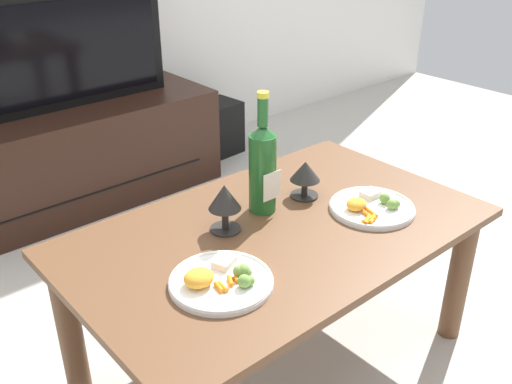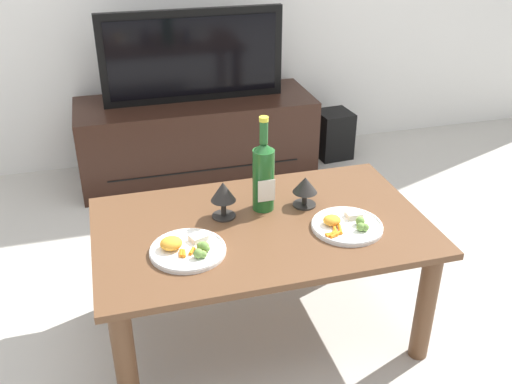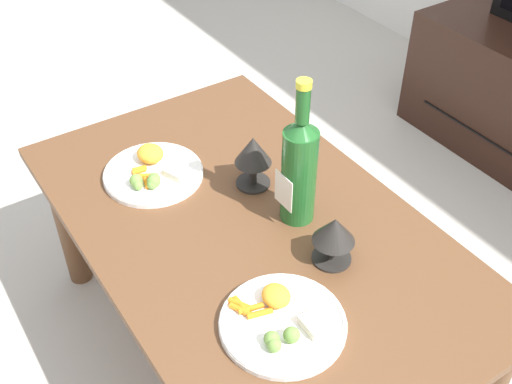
{
  "view_description": "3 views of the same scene",
  "coord_description": "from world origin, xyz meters",
  "px_view_note": "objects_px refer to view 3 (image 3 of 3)",
  "views": [
    {
      "loc": [
        -0.95,
        -1.01,
        1.31
      ],
      "look_at": [
        -0.01,
        0.08,
        0.57
      ],
      "focal_mm": 40.23,
      "sensor_mm": 36.0,
      "label": 1
    },
    {
      "loc": [
        -0.49,
        -1.68,
        1.56
      ],
      "look_at": [
        -0.0,
        0.06,
        0.58
      ],
      "focal_mm": 40.22,
      "sensor_mm": 36.0,
      "label": 2
    },
    {
      "loc": [
        0.9,
        -0.58,
        1.48
      ],
      "look_at": [
        0.0,
        0.02,
        0.58
      ],
      "focal_mm": 44.07,
      "sensor_mm": 36.0,
      "label": 3
    }
  ],
  "objects_px": {
    "goblet_right": "(334,233)",
    "dinner_plate_left": "(153,171)",
    "wine_bottle": "(299,167)",
    "goblet_left": "(253,153)",
    "dining_table": "(250,249)",
    "dinner_plate_right": "(282,321)"
  },
  "relations": [
    {
      "from": "wine_bottle",
      "to": "goblet_left",
      "type": "distance_m",
      "value": 0.16
    },
    {
      "from": "goblet_left",
      "to": "goblet_right",
      "type": "xyz_separation_m",
      "value": [
        0.31,
        0.0,
        -0.02
      ]
    },
    {
      "from": "dining_table",
      "to": "wine_bottle",
      "type": "xyz_separation_m",
      "value": [
        0.04,
        0.11,
        0.23
      ]
    },
    {
      "from": "goblet_right",
      "to": "dinner_plate_left",
      "type": "bearing_deg",
      "value": -157.94
    },
    {
      "from": "goblet_right",
      "to": "dinner_plate_right",
      "type": "bearing_deg",
      "value": -65.75
    },
    {
      "from": "wine_bottle",
      "to": "dining_table",
      "type": "bearing_deg",
      "value": -109.4
    },
    {
      "from": "dining_table",
      "to": "goblet_left",
      "type": "bearing_deg",
      "value": 143.41
    },
    {
      "from": "dining_table",
      "to": "dinner_plate_right",
      "type": "relative_size",
      "value": 4.68
    },
    {
      "from": "goblet_left",
      "to": "dinner_plate_right",
      "type": "bearing_deg",
      "value": -25.95
    },
    {
      "from": "goblet_right",
      "to": "dinner_plate_right",
      "type": "xyz_separation_m",
      "value": [
        0.09,
        -0.19,
        -0.07
      ]
    },
    {
      "from": "dining_table",
      "to": "dinner_plate_left",
      "type": "distance_m",
      "value": 0.32
    },
    {
      "from": "dining_table",
      "to": "dinner_plate_left",
      "type": "height_order",
      "value": "dinner_plate_left"
    },
    {
      "from": "wine_bottle",
      "to": "goblet_right",
      "type": "distance_m",
      "value": 0.17
    },
    {
      "from": "dinner_plate_left",
      "to": "dinner_plate_right",
      "type": "xyz_separation_m",
      "value": [
        0.57,
        -0.0,
        -0.0
      ]
    },
    {
      "from": "wine_bottle",
      "to": "goblet_right",
      "type": "bearing_deg",
      "value": -7.43
    },
    {
      "from": "wine_bottle",
      "to": "dinner_plate_left",
      "type": "distance_m",
      "value": 0.41
    },
    {
      "from": "goblet_left",
      "to": "goblet_right",
      "type": "relative_size",
      "value": 1.19
    },
    {
      "from": "wine_bottle",
      "to": "dinner_plate_right",
      "type": "xyz_separation_m",
      "value": [
        0.24,
        -0.21,
        -0.13
      ]
    },
    {
      "from": "goblet_right",
      "to": "dinner_plate_left",
      "type": "relative_size",
      "value": 0.47
    },
    {
      "from": "goblet_left",
      "to": "dinner_plate_left",
      "type": "relative_size",
      "value": 0.55
    },
    {
      "from": "dinner_plate_right",
      "to": "goblet_left",
      "type": "bearing_deg",
      "value": 154.05
    },
    {
      "from": "wine_bottle",
      "to": "dinner_plate_right",
      "type": "distance_m",
      "value": 0.35
    }
  ]
}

